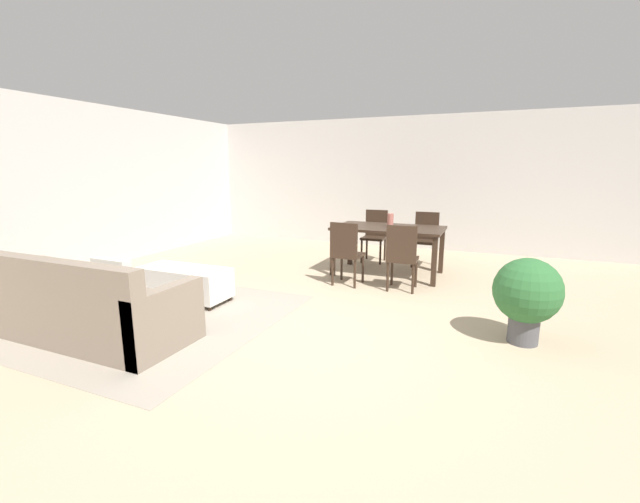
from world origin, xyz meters
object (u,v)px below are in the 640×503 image
dining_chair_far_right (426,236)px  couch (86,309)px  dining_chair_near_left (346,250)px  potted_plant (527,294)px  dining_table (388,233)px  dining_chair_near_right (402,254)px  vase_centerpiece (390,220)px  dining_chair_far_left (375,233)px  ottoman_table (184,282)px

dining_chair_far_right → couch: bearing=-120.0°
dining_chair_near_left → potted_plant: dining_chair_near_left is taller
dining_chair_far_right → potted_plant: dining_chair_far_right is taller
dining_table → dining_chair_far_right: (0.44, 0.85, -0.15)m
dining_table → dining_chair_near_right: dining_chair_near_right is taller
dining_chair_far_right → vase_centerpiece: size_ratio=4.36×
dining_chair_far_left → dining_chair_far_right: size_ratio=1.00×
dining_chair_far_right → vase_centerpiece: bearing=-115.8°
dining_chair_near_left → potted_plant: (2.24, -1.18, -0.03)m
dining_table → dining_chair_near_right: size_ratio=1.81×
dining_table → dining_chair_near_left: 0.96m
ottoman_table → dining_chair_far_right: 4.03m
dining_chair_near_left → dining_chair_far_left: size_ratio=1.00×
ottoman_table → dining_table: (2.05, 2.31, 0.43)m
dining_chair_near_left → dining_chair_far_right: same height
ottoman_table → dining_table: dining_table is taller
dining_chair_far_left → dining_chair_far_right: bearing=-0.5°
couch → dining_chair_far_right: size_ratio=2.30×
couch → ottoman_table: bearing=86.7°
couch → dining_chair_near_left: bearing=57.7°
dining_chair_far_left → potted_plant: (2.30, -2.90, -0.03)m
dining_chair_near_right → potted_plant: bearing=-40.1°
dining_chair_far_left → potted_plant: dining_chair_far_left is taller
dining_chair_near_right → dining_chair_far_left: bearing=116.8°
couch → dining_table: bearing=59.5°
dining_chair_near_right → ottoman_table: bearing=-148.8°
couch → potted_plant: size_ratio=2.54×
couch → dining_chair_far_left: size_ratio=2.30×
potted_plant → dining_chair_near_right: bearing=139.9°
dining_chair_far_left → couch: bearing=-110.6°
dining_table → vase_centerpiece: 0.20m
dining_table → dining_chair_far_right: dining_chair_far_right is taller
dining_table → dining_chair_far_left: bearing=117.9°
couch → vase_centerpiece: 4.24m
dining_chair_near_right → couch: bearing=-132.2°
dining_table → dining_chair_near_left: bearing=-114.5°
couch → dining_table: couch is taller
dining_table → vase_centerpiece: size_ratio=7.89×
ottoman_table → potted_plant: bearing=3.8°
couch → vase_centerpiece: bearing=59.1°
dining_table → vase_centerpiece: (0.03, -0.01, 0.19)m
dining_chair_near_left → dining_chair_far_left: (-0.06, 1.72, 0.00)m
ottoman_table → dining_chair_near_right: size_ratio=1.28×
couch → dining_chair_far_left: 4.78m
ottoman_table → vase_centerpiece: 3.16m
potted_plant → ottoman_table: bearing=-176.2°
dining_chair_far_right → dining_chair_near_right: bearing=-91.7°
couch → potted_plant: couch is taller
dining_chair_near_left → dining_chair_far_left: same height
dining_chair_far_left → potted_plant: bearing=-51.6°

